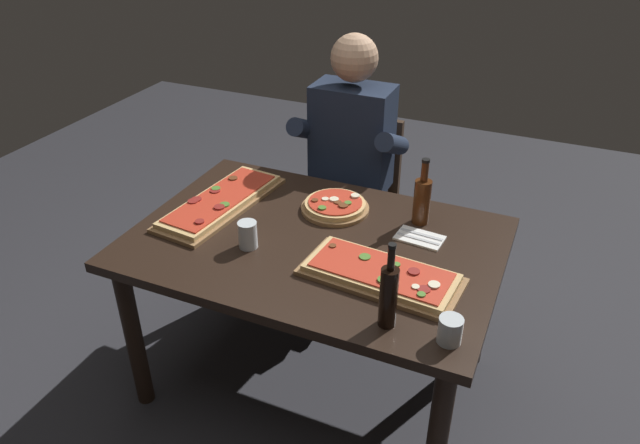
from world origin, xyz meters
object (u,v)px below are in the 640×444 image
(dining_table, at_px, (315,260))
(wine_bottle_dark, at_px, (389,295))
(pizza_rectangular_front, at_px, (381,274))
(tumbler_far_side, at_px, (248,235))
(oil_bottle_amber, at_px, (422,199))
(seated_diner, at_px, (348,157))
(diner_chair, at_px, (355,193))
(pizza_round_far, at_px, (335,206))
(tumbler_near_camera, at_px, (450,330))
(pizza_rectangular_left, at_px, (221,202))

(dining_table, bearing_deg, wine_bottle_dark, -41.27)
(pizza_rectangular_front, distance_m, tumbler_far_side, 0.52)
(oil_bottle_amber, height_order, seated_diner, seated_diner)
(dining_table, distance_m, oil_bottle_amber, 0.48)
(wine_bottle_dark, height_order, diner_chair, wine_bottle_dark)
(wine_bottle_dark, xyz_separation_m, tumbler_far_side, (-0.61, 0.21, -0.06))
(pizza_round_far, height_order, tumbler_near_camera, tumbler_near_camera)
(dining_table, distance_m, pizza_rectangular_left, 0.49)
(oil_bottle_amber, distance_m, tumbler_near_camera, 0.70)
(pizza_rectangular_front, bearing_deg, oil_bottle_amber, 87.16)
(dining_table, height_order, wine_bottle_dark, wine_bottle_dark)
(dining_table, bearing_deg, pizza_rectangular_front, -23.80)
(dining_table, bearing_deg, tumbler_near_camera, -30.57)
(seated_diner, bearing_deg, tumbler_far_side, -93.84)
(pizza_rectangular_front, bearing_deg, pizza_rectangular_left, 164.37)
(dining_table, distance_m, pizza_round_far, 0.27)
(seated_diner, bearing_deg, diner_chair, 90.00)
(pizza_rectangular_left, xyz_separation_m, tumbler_far_side, (0.26, -0.23, 0.03))
(pizza_rectangular_left, height_order, oil_bottle_amber, oil_bottle_amber)
(pizza_rectangular_front, bearing_deg, wine_bottle_dark, -67.10)
(wine_bottle_dark, xyz_separation_m, diner_chair, (-0.56, 1.21, -0.37))
(dining_table, bearing_deg, tumbler_far_side, -144.98)
(diner_chair, bearing_deg, wine_bottle_dark, -65.39)
(pizza_rectangular_front, xyz_separation_m, diner_chair, (-0.46, 0.99, -0.27))
(oil_bottle_amber, height_order, tumbler_near_camera, oil_bottle_amber)
(pizza_rectangular_front, relative_size, wine_bottle_dark, 1.92)
(pizza_rectangular_front, height_order, tumbler_far_side, tumbler_far_side)
(pizza_rectangular_front, distance_m, pizza_round_far, 0.50)
(pizza_rectangular_left, xyz_separation_m, oil_bottle_amber, (0.80, 0.21, 0.08))
(dining_table, xyz_separation_m, pizza_rectangular_front, (0.31, -0.14, 0.12))
(wine_bottle_dark, xyz_separation_m, seated_diner, (-0.56, 1.09, -0.11))
(pizza_round_far, bearing_deg, seated_diner, 105.24)
(pizza_rectangular_left, xyz_separation_m, wine_bottle_dark, (0.87, -0.44, 0.09))
(oil_bottle_amber, relative_size, seated_diner, 0.21)
(diner_chair, bearing_deg, pizza_round_far, -77.62)
(seated_diner, bearing_deg, oil_bottle_amber, -42.81)
(pizza_rectangular_left, distance_m, tumbler_near_camera, 1.16)
(dining_table, relative_size, oil_bottle_amber, 5.03)
(tumbler_far_side, xyz_separation_m, seated_diner, (0.06, 0.88, -0.05))
(wine_bottle_dark, bearing_deg, pizza_rectangular_left, 153.45)
(oil_bottle_amber, distance_m, seated_diner, 0.67)
(oil_bottle_amber, xyz_separation_m, tumbler_near_camera, (0.27, -0.64, -0.06))
(dining_table, distance_m, tumbler_far_side, 0.29)
(pizza_round_far, bearing_deg, wine_bottle_dark, -54.79)
(pizza_rectangular_front, height_order, pizza_round_far, same)
(pizza_round_far, xyz_separation_m, seated_diner, (-0.14, 0.50, -0.02))
(pizza_rectangular_left, xyz_separation_m, seated_diner, (0.32, 0.66, -0.02))
(pizza_rectangular_front, relative_size, tumbler_near_camera, 6.62)
(tumbler_near_camera, xyz_separation_m, seated_diner, (-0.75, 1.09, -0.04))
(pizza_rectangular_left, distance_m, diner_chair, 0.88)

